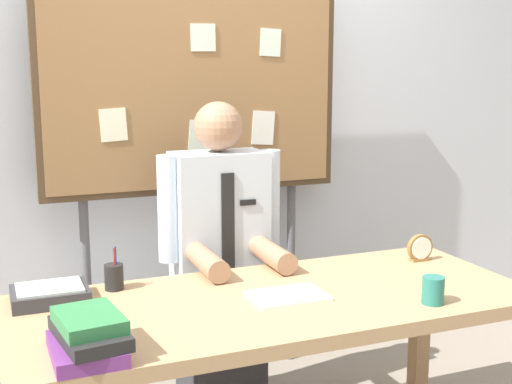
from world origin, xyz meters
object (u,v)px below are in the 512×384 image
Objects in this scene: person at (221,273)px; book_stack at (88,336)px; open_notebook at (288,296)px; bulletin_board at (194,91)px; coffee_mug at (433,290)px; desk at (275,319)px; desk_clock at (420,249)px; paper_tray at (50,294)px; pen_holder at (114,277)px.

person reaches higher than book_stack.
bulletin_board is at bearing 92.35° from open_notebook.
person is 1.00m from coffee_mug.
desk_clock is at bearing 14.20° from desk.
paper_tray is at bearing -136.57° from bulletin_board.
coffee_mug is at bearing -29.67° from pen_holder.
book_stack is 0.50m from paper_tray.
bulletin_board reaches higher than coffee_mug.
open_notebook reaches higher than desk.
desk is at bearing 151.13° from coffee_mug.
desk_clock is (1.44, 0.44, -0.00)m from book_stack.
open_notebook is 0.64m from pen_holder.
book_stack is at bearing 179.12° from coffee_mug.
desk_clock is at bearing 16.88° from book_stack.
pen_holder is 0.24m from paper_tray.
desk is 0.78m from desk_clock.
person is at bearing 90.00° from desk.
desk is 0.56m from coffee_mug.
person is 8.75× the size of pen_holder.
person is at bearing 50.80° from book_stack.
book_stack is 1.18× the size of open_notebook.
desk is 19.28× the size of coffee_mug.
pen_holder is (-0.99, 0.57, 0.00)m from coffee_mug.
open_notebook is (0.04, -0.62, 0.09)m from person.
paper_tray is (-0.75, -0.35, 0.11)m from person.
person reaches higher than paper_tray.
open_notebook is (0.73, 0.23, -0.05)m from book_stack.
open_notebook is at bearing -26.44° from desk.
coffee_mug reaches higher than paper_tray.
bulletin_board is 1.46m from coffee_mug.
person reaches higher than pen_holder.
coffee_mug is 0.37× the size of paper_tray.
book_stack is at bearing -119.79° from bulletin_board.
book_stack is 0.58m from pen_holder.
book_stack is at bearing -160.29° from desk.
coffee_mug is (0.48, -0.26, 0.13)m from desk.
paper_tray is at bearing 161.24° from open_notebook.
desk_clock is at bearing -28.56° from person.
desk_clock is 0.53m from coffee_mug.
desk_clock is (0.75, 0.19, 0.14)m from desk.
person reaches higher than desk.
bulletin_board is at bearing 89.97° from person.
bulletin_board is at bearing 89.99° from desk.
open_notebook is at bearing 17.28° from book_stack.
book_stack reaches higher than desk.
bulletin_board is (0.00, 0.36, 0.78)m from person.
open_notebook is at bearing -87.65° from bulletin_board.
open_notebook is at bearing -86.27° from person.
desk_clock is (0.71, 0.21, 0.05)m from open_notebook.
desk_clock is (0.75, -0.77, -0.64)m from bulletin_board.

